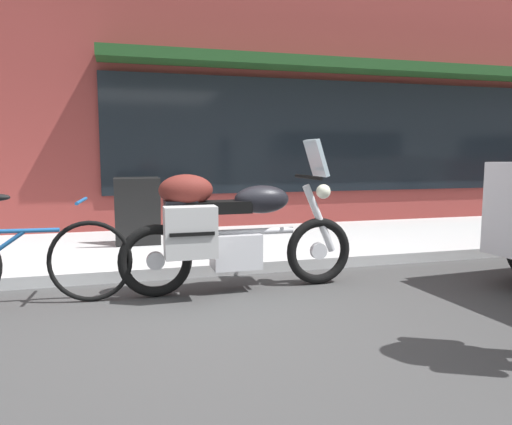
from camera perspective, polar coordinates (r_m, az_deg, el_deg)
ground_plane at (r=4.08m, az=-4.65°, el=-11.17°), size 80.00×80.00×0.00m
storefront_building at (r=10.42m, az=26.54°, el=20.06°), size 19.85×0.90×7.69m
touring_motorcycle at (r=4.39m, az=-3.31°, el=-1.69°), size 2.21×0.68×1.40m
parked_bicycle at (r=4.48m, az=-25.70°, el=-5.11°), size 1.75×0.48×0.94m
sandwich_board_sign at (r=6.20m, az=-13.78°, el=0.10°), size 0.55×0.40×0.85m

